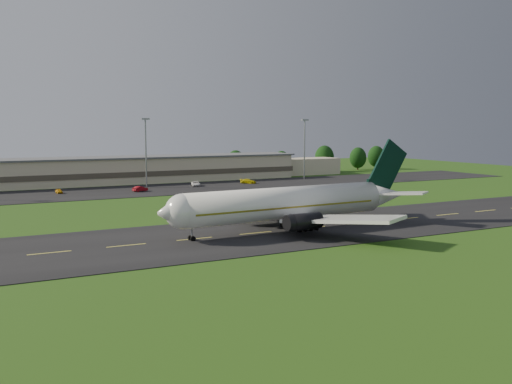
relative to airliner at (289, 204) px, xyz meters
name	(u,v)px	position (x,y,z in m)	size (l,w,h in m)	color
ground	(256,234)	(-6.50, -0.04, -4.66)	(360.00, 360.00, 0.00)	#1D4511
taxiway	(256,233)	(-6.50, -0.04, -4.61)	(220.00, 30.00, 0.10)	black
apron	(138,191)	(-6.50, 71.96, -4.61)	(260.00, 30.00, 0.10)	black
airliner	(289,204)	(0.00, 0.00, 0.00)	(51.30, 42.13, 15.57)	white
terminal	(136,170)	(-0.10, 96.14, -0.67)	(145.00, 16.00, 8.40)	#C2B694
light_mast_centre	(146,144)	(-1.50, 79.96, 8.08)	(2.40, 1.20, 20.35)	gray
light_mast_east	(304,142)	(53.50, 79.96, 8.08)	(2.40, 1.20, 20.35)	gray
tree_line	(223,162)	(34.94, 105.84, 0.39)	(196.45, 8.84, 10.40)	black
service_vehicle_a	(59,191)	(-27.07, 74.92, -3.96)	(1.41, 3.51, 1.20)	orange
service_vehicle_b	(140,189)	(-6.49, 69.32, -3.83)	(1.56, 4.46, 1.47)	maroon
service_vehicle_c	(196,184)	(12.40, 75.74, -3.84)	(2.40, 5.22, 1.45)	white
service_vehicle_d	(248,181)	(29.76, 75.15, -3.84)	(2.03, 4.99, 1.45)	yellow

